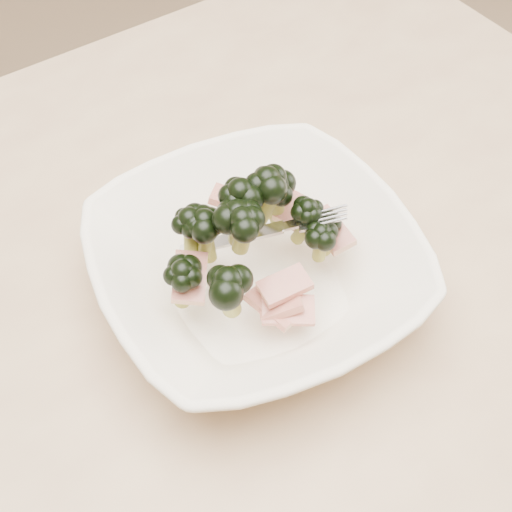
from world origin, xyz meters
The scene contains 2 objects.
dining_table centered at (0.00, 0.00, 0.65)m, with size 1.20×0.80×0.75m.
broccoli_dish centered at (0.10, -0.03, 0.79)m, with size 0.31×0.31×0.12m.
Camera 1 is at (-0.11, -0.35, 1.28)m, focal length 50.00 mm.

